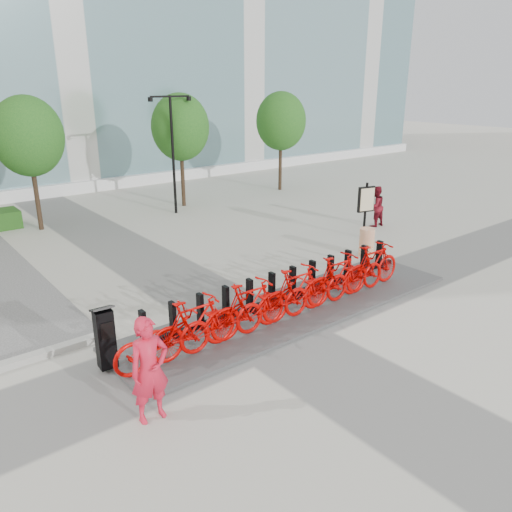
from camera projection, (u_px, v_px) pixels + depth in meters
ground at (262, 329)px, 11.73m from camera, size 120.00×120.00×0.00m
tree_1 at (28, 137)px, 18.54m from camera, size 2.60×2.60×5.10m
tree_2 at (180, 127)px, 22.36m from camera, size 2.60×2.60×5.10m
tree_3 at (281, 121)px, 25.88m from camera, size 2.60×2.60×5.10m
streetlamp at (172, 141)px, 21.18m from camera, size 2.00×0.20×5.00m
dock_pad at (294, 309)px, 12.70m from camera, size 9.60×2.40×0.08m
dock_rail_posts at (284, 286)px, 12.93m from camera, size 8.02×0.50×0.85m
bike_0 at (163, 339)px, 9.95m from camera, size 2.16×0.75×1.13m
bike_1 at (194, 326)px, 10.35m from camera, size 2.09×0.59×1.26m
bike_2 at (222, 319)px, 10.79m from camera, size 2.16×0.75×1.13m
bike_3 at (249, 307)px, 11.20m from camera, size 2.09×0.59×1.26m
bike_4 at (273, 302)px, 11.64m from camera, size 2.16×0.75×1.13m
bike_5 at (296, 292)px, 12.04m from camera, size 2.09×0.59×1.26m
bike_6 at (317, 287)px, 12.49m from camera, size 2.16×0.75×1.13m
bike_7 at (337, 278)px, 12.89m from camera, size 2.09×0.59×1.26m
bike_8 at (355, 274)px, 13.33m from camera, size 2.16×0.75×1.13m
bike_9 at (373, 266)px, 13.74m from camera, size 2.09×0.59×1.26m
kiosk at (105, 337)px, 9.83m from camera, size 0.44×0.38×1.36m
worker_red at (150, 370)px, 8.32m from camera, size 0.70×0.47×1.90m
pedestrian at (376, 206)px, 19.91m from camera, size 0.83×0.67×1.63m
construction_barrel at (367, 242)px, 16.53m from camera, size 0.65×0.65×0.95m
map_sign at (366, 202)px, 18.22m from camera, size 0.68×0.27×2.07m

